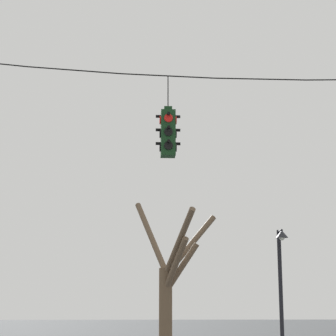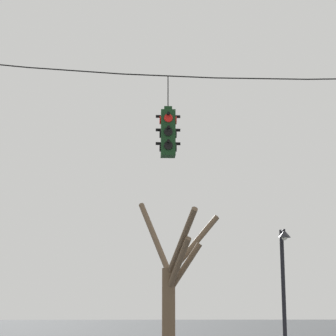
% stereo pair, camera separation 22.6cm
% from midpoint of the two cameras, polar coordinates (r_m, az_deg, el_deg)
% --- Properties ---
extents(span_wire, '(15.61, 0.03, 0.41)m').
position_cam_midpoint_polar(span_wire, '(16.13, 8.47, 8.14)').
color(span_wire, black).
extents(traffic_light_near_right_pole, '(0.58, 0.58, 1.98)m').
position_cam_midpoint_polar(traffic_light_near_right_pole, '(15.40, 0.42, 3.08)').
color(traffic_light_near_right_pole, '#143819').
extents(street_lamp, '(0.37, 0.65, 4.36)m').
position_cam_midpoint_polar(street_lamp, '(19.83, 10.40, -9.42)').
color(street_lamp, black).
rests_on(street_lamp, ground_plane).
extents(bare_tree, '(2.76, 4.05, 5.70)m').
position_cam_midpoint_polar(bare_tree, '(21.19, 0.67, -10.52)').
color(bare_tree, brown).
rests_on(bare_tree, ground_plane).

